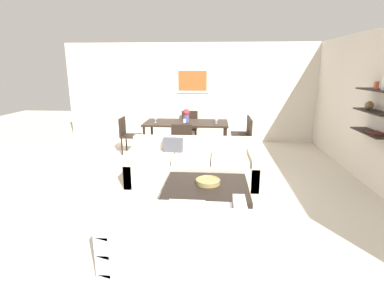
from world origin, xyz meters
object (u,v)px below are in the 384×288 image
(sofa_beige, at_px, (192,166))
(wine_glass_foot, at_px, (184,121))
(dining_table, at_px, (186,125))
(centerpiece_vase, at_px, (186,115))
(dining_chair_right_far, at_px, (244,131))
(wine_glass_left_near, at_px, (155,117))
(dining_chair_foot, at_px, (182,141))
(dining_chair_left_near, at_px, (127,133))
(dining_chair_right_near, at_px, (245,135))
(coffee_table, at_px, (206,198))
(decorative_bowl, at_px, (208,181))
(wine_glass_right_near, at_px, (216,119))
(loveseat_white, at_px, (178,237))
(dining_chair_head, at_px, (189,125))
(wine_glass_head, at_px, (188,115))
(wine_glass_right_far, at_px, (216,117))

(sofa_beige, bearing_deg, wine_glass_foot, 100.90)
(dining_table, bearing_deg, centerpiece_vase, -68.65)
(dining_chair_right_far, distance_m, wine_glass_left_near, 2.22)
(dining_table, relative_size, dining_chair_foot, 2.31)
(dining_chair_left_near, distance_m, wine_glass_left_near, 0.79)
(dining_chair_right_near, bearing_deg, coffee_table, -106.10)
(dining_chair_left_near, bearing_deg, decorative_bowl, -54.01)
(dining_chair_right_near, xyz_separation_m, wine_glass_right_near, (-0.69, 0.10, 0.35))
(loveseat_white, bearing_deg, wine_glass_foot, 94.72)
(dining_chair_head, height_order, wine_glass_right_near, wine_glass_right_near)
(dining_chair_head, xyz_separation_m, wine_glass_foot, (-0.00, -1.33, 0.35))
(dining_table, bearing_deg, sofa_beige, -81.43)
(sofa_beige, bearing_deg, centerpiece_vase, 98.49)
(dining_chair_left_near, distance_m, wine_glass_head, 1.60)
(dining_chair_right_far, bearing_deg, wine_glass_head, 171.56)
(dining_chair_head, distance_m, wine_glass_right_near, 1.31)
(dining_table, bearing_deg, wine_glass_head, 90.00)
(sofa_beige, relative_size, wine_glass_head, 14.86)
(sofa_beige, distance_m, dining_chair_left_near, 2.48)
(sofa_beige, relative_size, coffee_table, 1.89)
(loveseat_white, distance_m, decorative_bowl, 1.36)
(dining_chair_foot, xyz_separation_m, wine_glass_right_far, (0.73, 1.02, 0.37))
(wine_glass_left_near, bearing_deg, dining_chair_right_far, 9.05)
(wine_glass_right_near, height_order, wine_glass_head, wine_glass_head)
(wine_glass_right_near, distance_m, wine_glass_head, 0.92)
(loveseat_white, xyz_separation_m, wine_glass_right_near, (0.41, 4.23, 0.57))
(wine_glass_right_near, bearing_deg, wine_glass_right_far, 90.00)
(dining_table, distance_m, dining_chair_foot, 0.92)
(coffee_table, height_order, wine_glass_right_near, wine_glass_right_near)
(sofa_beige, xyz_separation_m, decorative_bowl, (0.31, -1.03, 0.13))
(dining_chair_right_far, relative_size, wine_glass_left_near, 4.81)
(dining_chair_left_near, bearing_deg, coffee_table, -55.08)
(dining_chair_head, xyz_separation_m, wine_glass_head, (0.00, -0.47, 0.35))
(decorative_bowl, distance_m, dining_chair_head, 3.97)
(loveseat_white, relative_size, dining_table, 0.73)
(wine_glass_foot, bearing_deg, centerpiece_vase, 89.38)
(dining_chair_head, bearing_deg, decorative_bowl, -81.11)
(dining_chair_foot, height_order, wine_glass_head, wine_glass_head)
(dining_chair_head, bearing_deg, wine_glass_head, -90.00)
(wine_glass_head, bearing_deg, loveseat_white, -86.13)
(dining_chair_right_far, distance_m, dining_chair_right_near, 0.44)
(loveseat_white, height_order, wine_glass_left_near, wine_glass_left_near)
(loveseat_white, relative_size, wine_glass_head, 9.57)
(loveseat_white, distance_m, dining_table, 4.38)
(wine_glass_right_far, bearing_deg, wine_glass_left_near, -170.58)
(loveseat_white, height_order, dining_table, loveseat_white)
(dining_chair_right_near, bearing_deg, wine_glass_left_near, 177.35)
(dining_chair_right_far, bearing_deg, centerpiece_vase, -170.66)
(decorative_bowl, xyz_separation_m, wine_glass_head, (-0.61, 3.46, 0.44))
(dining_chair_right_far, height_order, centerpiece_vase, centerpiece_vase)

